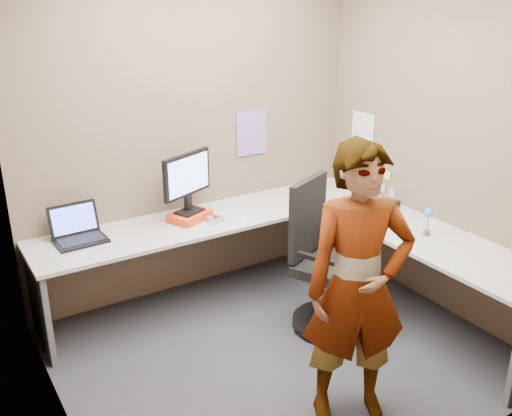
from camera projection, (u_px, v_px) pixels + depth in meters
ground at (280, 351)px, 4.16m from camera, size 3.00×3.00×0.00m
wall_back at (194, 134)px, 4.71m from camera, size 3.00×0.00×3.00m
wall_right at (443, 144)px, 4.42m from camera, size 0.00×2.70×2.70m
wall_left at (43, 221)px, 2.94m from camera, size 0.00×2.70×2.70m
desk at (300, 246)px, 4.47m from camera, size 2.98×2.58×0.73m
paper_ream at (190, 216)px, 4.59m from camera, size 0.38×0.34×0.06m
monitor at (187, 178)px, 4.49m from camera, size 0.48×0.25×0.48m
laptop at (78, 231)px, 4.22m from camera, size 0.37×0.32×0.26m
trackball_mouse at (215, 219)px, 4.54m from camera, size 0.12×0.08×0.07m
origami at (246, 218)px, 4.56m from camera, size 0.10×0.10×0.06m
stapler at (395, 206)px, 4.82m from camera, size 0.15×0.09×0.05m
flower at (428, 218)px, 4.26m from camera, size 0.07×0.07×0.22m
calendar_purple at (252, 132)px, 4.99m from camera, size 0.30×0.01×0.40m
calendar_white at (363, 134)px, 5.16m from camera, size 0.01×0.28×0.38m
sticky_note_a at (387, 175)px, 4.99m from camera, size 0.01×0.07×0.07m
sticky_note_b at (382, 188)px, 5.08m from camera, size 0.01×0.07×0.07m
sticky_note_c at (392, 193)px, 4.99m from camera, size 0.01×0.07×0.07m
sticky_note_d at (375, 174)px, 5.12m from camera, size 0.01×0.07×0.07m
office_chair at (326, 270)px, 4.33m from camera, size 0.67×0.68×1.15m
person at (358, 287)px, 3.28m from camera, size 0.75×0.64×1.73m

